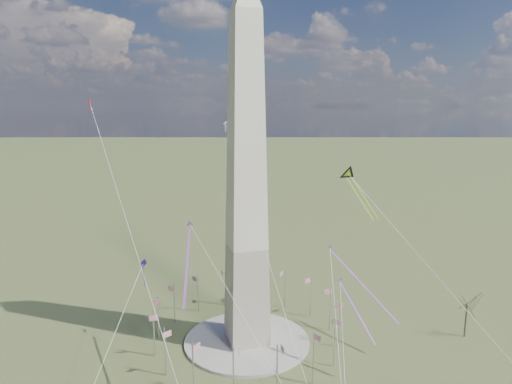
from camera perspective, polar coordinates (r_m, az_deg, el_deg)
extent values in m
plane|color=#42552A|center=(138.45, -1.14, -18.26)|extent=(2000.00, 2000.00, 0.00)
cylinder|color=#A8A299|center=(138.25, -1.15, -18.11)|extent=(36.00, 36.00, 0.80)
cylinder|color=silver|center=(143.90, 9.19, -14.32)|extent=(0.36, 0.36, 13.00)
cube|color=#AE1725|center=(142.83, 9.02, -12.19)|extent=(2.40, 0.08, 1.50)
cylinder|color=silver|center=(151.33, 6.81, -12.96)|extent=(0.36, 0.36, 13.00)
cube|color=#AE1725|center=(150.13, 6.49, -10.96)|extent=(2.25, 0.99, 1.50)
cylinder|color=silver|center=(156.54, 3.62, -12.07)|extent=(0.36, 0.36, 13.00)
cube|color=#AE1725|center=(155.08, 3.20, -10.19)|extent=(1.75, 1.75, 1.50)
cylinder|color=silver|center=(158.97, -0.02, -11.69)|extent=(0.36, 0.36, 13.00)
cube|color=#AE1725|center=(157.16, -0.50, -9.88)|extent=(0.99, 2.25, 1.50)
cylinder|color=silver|center=(158.39, -3.75, -11.80)|extent=(0.36, 0.36, 13.00)
cube|color=#AE1725|center=(156.18, -4.25, -10.04)|extent=(0.08, 2.40, 1.50)
cylinder|color=silver|center=(154.85, -7.25, -12.40)|extent=(0.36, 0.36, 13.00)
cube|color=#AE1725|center=(152.22, -7.72, -10.68)|extent=(0.99, 2.25, 1.50)
cylinder|color=silver|center=(148.70, -10.17, -13.50)|extent=(0.36, 0.36, 13.00)
cube|color=#AE1725|center=(145.70, -10.57, -11.77)|extent=(1.75, 1.75, 1.50)
cylinder|color=silver|center=(140.63, -12.11, -15.05)|extent=(0.36, 0.36, 13.00)
cube|color=#AE1725|center=(137.31, -12.37, -13.28)|extent=(2.25, 0.99, 1.50)
cylinder|color=silver|center=(131.62, -12.62, -16.95)|extent=(0.36, 0.36, 13.00)
cube|color=#AE1725|center=(128.10, -12.68, -15.11)|extent=(2.40, 0.08, 1.50)
cylinder|color=silver|center=(123.01, -11.28, -18.99)|extent=(0.36, 0.36, 13.00)
cube|color=#AE1725|center=(119.46, -11.06, -17.04)|extent=(2.25, 0.99, 1.50)
cylinder|color=silver|center=(116.31, -7.88, -20.76)|extent=(0.36, 0.36, 13.00)
cube|color=#AE1725|center=(112.97, -7.39, -18.65)|extent=(1.75, 1.75, 1.50)
cylinder|color=silver|center=(112.96, -2.84, -21.70)|extent=(0.36, 0.36, 13.00)
cube|color=#AE1725|center=(110.05, -2.16, -19.42)|extent=(0.99, 2.25, 1.50)
cylinder|color=silver|center=(113.78, 2.65, -21.44)|extent=(0.36, 0.36, 13.00)
cube|color=#AE1725|center=(111.44, 3.34, -19.01)|extent=(0.08, 2.40, 1.50)
cylinder|color=silver|center=(118.55, 7.14, -20.08)|extent=(0.36, 0.36, 13.00)
cube|color=#AE1725|center=(116.78, 7.67, -17.62)|extent=(0.99, 2.25, 1.50)
cylinder|color=silver|center=(126.17, 9.74, -18.13)|extent=(0.36, 0.36, 13.00)
cube|color=#AE1725|center=(124.83, 10.02, -15.73)|extent=(1.75, 1.75, 1.50)
cylinder|color=silver|center=(135.11, 10.32, -16.10)|extent=(0.36, 0.36, 13.00)
cube|color=#AE1725|center=(134.00, 10.35, -13.82)|extent=(2.25, 0.99, 1.50)
cylinder|color=#46332B|center=(152.01, 24.73, -14.42)|extent=(0.45, 0.45, 10.00)
cube|color=#DB9C0B|center=(136.35, 13.43, -0.68)|extent=(1.70, 14.21, 9.98)
cube|color=#DB9C0B|center=(135.32, 12.80, -0.74)|extent=(1.70, 14.21, 9.98)
cube|color=navy|center=(132.92, -13.93, -8.68)|extent=(1.99, 2.22, 2.22)
cube|color=red|center=(134.16, -13.85, -10.15)|extent=(0.57, 2.84, 7.66)
cube|color=red|center=(119.31, 13.27, -11.29)|extent=(9.23, 19.04, 12.96)
cube|color=red|center=(112.17, -8.62, -9.08)|extent=(5.31, 20.18, 12.90)
cube|color=red|center=(138.83, 12.53, -14.50)|extent=(2.36, 17.75, 11.14)
cube|color=#F71D38|center=(146.18, -20.15, 10.66)|extent=(1.29, 1.70, 1.59)
cube|color=#F71D38|center=(146.17, -20.10, 9.98)|extent=(0.52, 1.39, 3.64)
cube|color=white|center=(169.35, -3.87, 8.62)|extent=(1.12, 1.74, 1.55)
cube|color=white|center=(169.42, -3.87, 8.05)|extent=(0.61, 1.35, 3.54)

